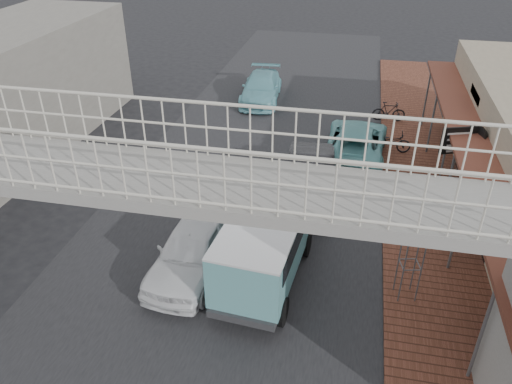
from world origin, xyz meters
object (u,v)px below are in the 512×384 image
at_px(angkot_van, 264,244).
at_px(angkot_far, 261,88).
at_px(white_hatchback, 194,248).
at_px(dark_sedan, 310,178).
at_px(angkot_curb, 356,143).
at_px(arrow_sign, 481,140).
at_px(motorcycle_far, 389,111).
at_px(street_clock, 417,231).
at_px(motorcycle_near, 390,142).

bearing_deg(angkot_van, angkot_far, 106.63).
xyz_separation_m(white_hatchback, angkot_far, (-0.90, 14.47, -0.07)).
distance_m(white_hatchback, dark_sedan, 5.65).
xyz_separation_m(angkot_curb, angkot_far, (-5.28, 6.06, -0.04)).
distance_m(dark_sedan, arrow_sign, 5.91).
distance_m(white_hatchback, motorcycle_far, 13.97).
bearing_deg(arrow_sign, angkot_curb, 122.99).
height_order(angkot_curb, street_clock, street_clock).
distance_m(motorcycle_near, motorcycle_far, 3.50).
distance_m(angkot_curb, motorcycle_near, 1.66).
height_order(angkot_curb, motorcycle_far, angkot_curb).
bearing_deg(motorcycle_near, white_hatchback, 146.72).
xyz_separation_m(white_hatchback, motorcycle_far, (5.85, 12.68, -0.19)).
height_order(street_clock, arrow_sign, arrow_sign).
bearing_deg(angkot_van, angkot_curb, 80.21).
height_order(angkot_van, motorcycle_near, angkot_van).
height_order(motorcycle_near, arrow_sign, arrow_sign).
bearing_deg(motorcycle_near, dark_sedan, 144.57).
bearing_deg(white_hatchback, dark_sedan, 63.57).
height_order(dark_sedan, angkot_curb, dark_sedan).
distance_m(white_hatchback, angkot_far, 14.50).
xyz_separation_m(angkot_far, motorcycle_near, (6.74, -5.29, -0.14)).
distance_m(dark_sedan, street_clock, 6.06).
height_order(dark_sedan, arrow_sign, arrow_sign).
relative_size(white_hatchback, angkot_van, 0.99).
xyz_separation_m(dark_sedan, angkot_van, (-0.74, -5.04, 0.58)).
xyz_separation_m(dark_sedan, angkot_curb, (1.52, 3.54, -0.05)).
xyz_separation_m(angkot_far, street_clock, (7.00, -14.51, 1.58)).
distance_m(white_hatchback, arrow_sign, 10.11).
relative_size(dark_sedan, angkot_far, 1.00).
xyz_separation_m(white_hatchback, dark_sedan, (2.87, 4.87, 0.02)).
relative_size(angkot_far, street_clock, 1.83).
relative_size(dark_sedan, motorcycle_near, 2.74).
xyz_separation_m(motorcycle_near, arrow_sign, (2.60, -3.97, 2.13)).
bearing_deg(street_clock, angkot_far, 102.75).
bearing_deg(angkot_far, white_hatchback, -90.99).
bearing_deg(angkot_far, motorcycle_far, -19.40).
bearing_deg(motorcycle_near, angkot_curb, 117.27).
bearing_deg(street_clock, dark_sedan, 110.42).
height_order(motorcycle_far, street_clock, street_clock).
bearing_deg(angkot_far, angkot_curb, -53.46).
bearing_deg(white_hatchback, angkot_curb, 66.49).
bearing_deg(angkot_curb, white_hatchback, 65.48).
bearing_deg(street_clock, motorcycle_far, 78.15).
bearing_deg(angkot_curb, angkot_van, 78.28).
bearing_deg(white_hatchback, motorcycle_near, 61.57).
distance_m(white_hatchback, angkot_van, 2.22).
bearing_deg(motorcycle_near, street_clock, -179.21).
bearing_deg(street_clock, white_hatchback, 166.66).
bearing_deg(angkot_van, motorcycle_far, 78.84).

